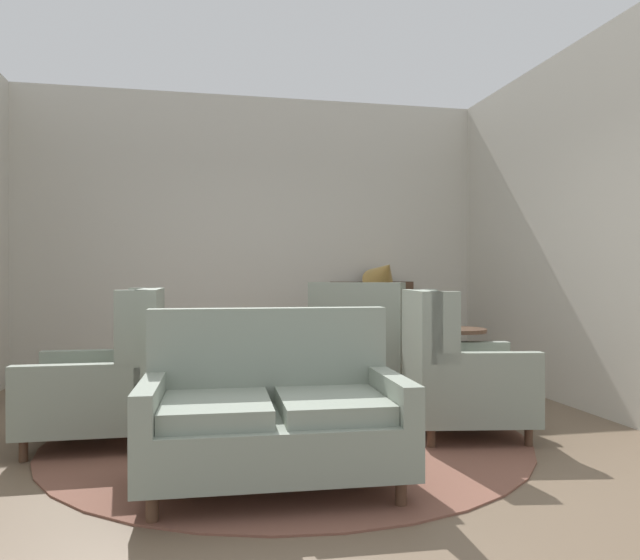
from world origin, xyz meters
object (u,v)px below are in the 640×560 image
coffee_table (310,386)px  gramophone (383,276)px  armchair_near_window (109,380)px  sideboard (376,334)px  settee (273,414)px  armchair_beside_settee (456,375)px  armchair_back_corner (362,353)px  side_table (456,366)px  porcelain_vase (315,355)px

coffee_table → gramophone: bearing=60.5°
armchair_near_window → sideboard: size_ratio=0.97×
settee → armchair_near_window: 1.51m
settee → armchair_beside_settee: bearing=30.0°
armchair_near_window → gramophone: (2.68, 2.14, 0.73)m
armchair_back_corner → gramophone: size_ratio=2.05×
settee → armchair_back_corner: 2.38m
gramophone → side_table: bearing=-91.1°
side_table → gramophone: bearing=88.9°
coffee_table → armchair_beside_settee: armchair_beside_settee is taller
gramophone → settee: bearing=-117.1°
porcelain_vase → side_table: porcelain_vase is taller
armchair_near_window → armchair_beside_settee: armchair_near_window is taller
armchair_back_corner → armchair_beside_settee: 1.39m
porcelain_vase → armchair_beside_settee: 1.03m
coffee_table → sideboard: (1.22, 2.35, 0.14)m
porcelain_vase → side_table: size_ratio=0.45×
coffee_table → armchair_near_window: bearing=175.7°
sideboard → gramophone: (0.05, -0.09, 0.66)m
coffee_table → armchair_near_window: size_ratio=0.75×
settee → armchair_back_corner: size_ratio=1.22×
porcelain_vase → armchair_near_window: (-1.45, 0.15, -0.16)m
armchair_beside_settee → armchair_back_corner: bearing=22.6°
porcelain_vase → armchair_near_window: size_ratio=0.31×
settee → sideboard: bearing=66.3°
porcelain_vase → side_table: bearing=11.2°
coffee_table → armchair_back_corner: (0.71, 1.12, 0.08)m
coffee_table → porcelain_vase: 0.24m
porcelain_vase → gramophone: size_ratio=0.59×
armchair_back_corner → armchair_beside_settee: size_ratio=1.11×
armchair_near_window → armchair_back_corner: armchair_back_corner is taller
sideboard → armchair_near_window: bearing=-139.6°
armchair_beside_settee → sideboard: bearing=5.1°
armchair_near_window → sideboard: bearing=130.9°
armchair_near_window → armchair_back_corner: size_ratio=0.91×
armchair_near_window → armchair_beside_settee: 2.48m
coffee_table → armchair_beside_settee: (1.04, -0.24, 0.08)m
armchair_beside_settee → sideboard: (0.18, 2.58, 0.06)m
settee → coffee_table: bearing=70.6°
settee → sideboard: 3.71m
porcelain_vase → armchair_back_corner: bearing=59.8°
armchair_near_window → armchair_back_corner: (2.12, 1.01, 0.01)m
armchair_near_window → side_table: bearing=92.4°
gramophone → armchair_near_window: bearing=-141.4°
porcelain_vase → armchair_beside_settee: (1.00, -0.19, -0.15)m
porcelain_vase → armchair_back_corner: armchair_back_corner is taller
side_table → sideboard: 2.15m
porcelain_vase → settee: settee is taller
armchair_beside_settee → gramophone: gramophone is taller
coffee_table → armchair_beside_settee: 1.07m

